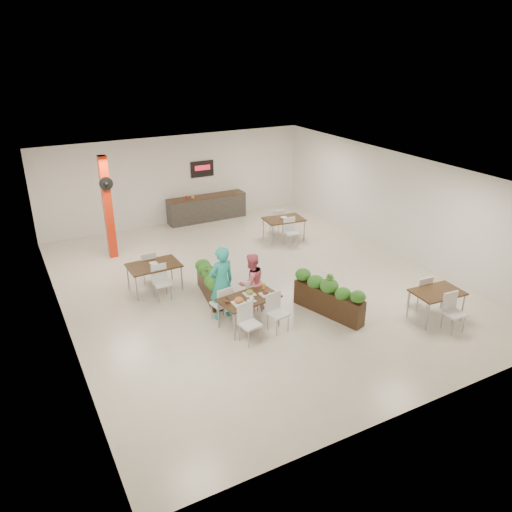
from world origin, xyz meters
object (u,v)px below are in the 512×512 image
Objects in this scene: side_table_a at (154,268)px; planter_left at (209,280)px; side_table_c at (437,296)px; red_column at (108,207)px; diner_woman at (251,283)px; side_table_b at (284,222)px; planter_right at (329,296)px; diner_man at (222,283)px; service_counter at (207,207)px; main_table at (249,302)px.

planter_left is at bearing -45.03° from side_table_a.
red_column is at bearing 132.50° from side_table_c.
red_column is at bearing 112.18° from planter_left.
diner_woman reaches higher than planter_left.
side_table_b is (3.24, 3.80, -0.12)m from diner_woman.
diner_woman is 1.94m from planter_right.
diner_man is 1.13× the size of side_table_c.
diner_man is at bearing -73.86° from red_column.
planter_left reaches higher than side_table_a.
diner_woman is 0.76× the size of planter_right.
service_counter is 3.48m from side_table_b.
main_table is (-2.14, -7.59, 0.14)m from service_counter.
planter_left is 1.08× the size of side_table_b.
planter_right is at bearing 150.91° from side_table_c.
red_column reaches higher than side_table_c.
side_table_b is 1.01× the size of side_table_c.
planter_left is at bearing -112.31° from service_counter.
service_counter is at bearing 67.69° from planter_left.
side_table_a is at bearing -126.82° from service_counter.
diner_man reaches higher than planter_left.
red_column is 5.62m from diner_woman.
service_counter reaches higher than side_table_b.
side_table_a is 0.99× the size of side_table_c.
main_table is 3.19m from side_table_a.
planter_right is at bearing -12.43° from main_table.
service_counter is 7.89m from main_table.
side_table_c is at bearing -33.19° from planter_right.
diner_man reaches higher than diner_woman.
diner_man is at bearing -66.91° from side_table_a.
main_table is at bearing 49.88° from diner_woman.
diner_woman is (0.80, 0.00, -0.17)m from diner_man.
service_counter reaches higher than side_table_a.
service_counter is 1.84× the size of side_table_a.
service_counter is at bearing 51.92° from side_table_a.
side_table_b is at bearing 50.74° from main_table.
diner_man is at bearing 155.17° from side_table_c.
service_counter reaches higher than planter_left.
red_column reaches higher than diner_man.
main_table is 1.17× the size of diner_woman.
planter_right is 5.17m from side_table_b.
planter_right is (2.23, -2.21, 0.01)m from planter_left.
side_table_a is (-1.39, 2.87, 0.01)m from main_table.
planter_left is 5.70m from side_table_c.
planter_left is 4.73m from side_table_b.
diner_man is 2.45m from side_table_a.
side_table_c is (4.15, -1.85, -0.01)m from main_table.
diner_woman is 0.85× the size of planter_left.
planter_left reaches higher than side_table_c.
service_counter is 1.69× the size of main_table.
red_column is at bearing -155.00° from service_counter.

